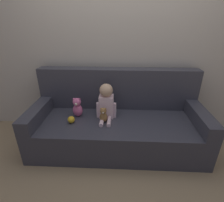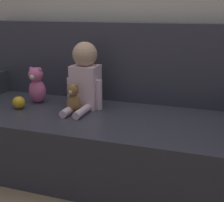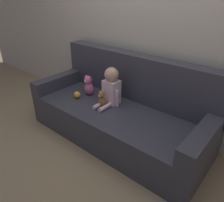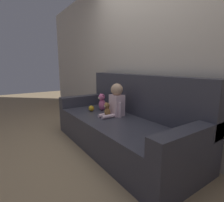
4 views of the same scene
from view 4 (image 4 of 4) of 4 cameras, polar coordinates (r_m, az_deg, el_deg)
ground_plane at (r=2.44m, az=2.24°, el=-14.74°), size 12.00×12.00×0.00m
wall_back at (r=2.56m, az=12.48°, el=16.15°), size 8.00×0.05×2.60m
couch at (r=2.37m, az=3.77°, el=-7.41°), size 2.15×0.89×0.96m
person_baby at (r=2.38m, az=1.35°, el=-0.04°), size 0.25×0.35×0.45m
teddy_bear_brown at (r=2.36m, az=-1.61°, el=-2.86°), size 0.09×0.09×0.20m
plush_toy_side at (r=2.70m, az=-3.28°, el=-0.37°), size 0.13×0.12×0.26m
toy_ball at (r=2.68m, az=-6.76°, el=-2.39°), size 0.09×0.09×0.09m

